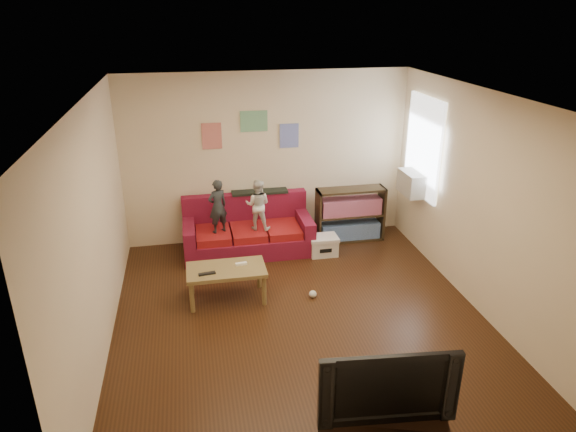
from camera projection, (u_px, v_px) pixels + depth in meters
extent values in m
cube|color=#3A1F0E|center=(300.00, 319.00, 6.35)|extent=(4.50, 5.00, 0.01)
cube|color=white|center=(303.00, 98.00, 5.32)|extent=(4.50, 5.00, 0.01)
cube|color=beige|center=(267.00, 158.00, 8.11)|extent=(4.50, 0.01, 2.70)
cube|color=beige|center=(380.00, 354.00, 3.56)|extent=(4.50, 0.01, 2.70)
cube|color=beige|center=(94.00, 234.00, 5.43)|extent=(0.01, 5.00, 2.70)
cube|color=beige|center=(482.00, 204.00, 6.24)|extent=(0.01, 5.00, 2.70)
cube|color=maroon|center=(248.00, 242.00, 8.04)|extent=(1.97, 0.89, 0.30)
cube|color=maroon|center=(245.00, 209.00, 8.20)|extent=(1.97, 0.18, 0.54)
cube|color=maroon|center=(189.00, 231.00, 7.77)|extent=(0.18, 0.89, 0.25)
cube|color=maroon|center=(304.00, 222.00, 8.09)|extent=(0.18, 0.89, 0.25)
cube|color=maroon|center=(213.00, 235.00, 7.80)|extent=(0.51, 0.67, 0.12)
cube|color=maroon|center=(248.00, 232.00, 7.89)|extent=(0.51, 0.67, 0.12)
cube|color=maroon|center=(283.00, 229.00, 7.99)|extent=(0.51, 0.67, 0.12)
cube|color=black|center=(260.00, 192.00, 8.14)|extent=(0.89, 0.22, 0.04)
imported|color=#272B2E|center=(218.00, 206.00, 7.61)|extent=(0.36, 0.30, 0.83)
imported|color=silver|center=(258.00, 205.00, 7.72)|extent=(0.46, 0.40, 0.79)
cube|color=olive|center=(226.00, 270.00, 6.61)|extent=(1.01, 0.56, 0.05)
cylinder|color=olive|center=(192.00, 298.00, 6.41)|extent=(0.06, 0.06, 0.41)
cylinder|color=olive|center=(264.00, 291.00, 6.57)|extent=(0.06, 0.06, 0.41)
cylinder|color=olive|center=(191.00, 280.00, 6.82)|extent=(0.06, 0.06, 0.41)
cylinder|color=olive|center=(259.00, 274.00, 6.99)|extent=(0.06, 0.06, 0.41)
cube|color=black|center=(207.00, 274.00, 6.44)|extent=(0.22, 0.08, 0.02)
cube|color=white|center=(241.00, 264.00, 6.68)|extent=(0.16, 0.06, 0.03)
cube|color=#322616|center=(318.00, 217.00, 8.23)|extent=(0.03, 0.33, 0.88)
cube|color=#322616|center=(381.00, 212.00, 8.43)|extent=(0.03, 0.33, 0.88)
cube|color=#322616|center=(349.00, 238.00, 8.49)|extent=(1.10, 0.33, 0.03)
cube|color=#322616|center=(351.00, 190.00, 8.17)|extent=(1.10, 0.33, 0.03)
cube|color=#322616|center=(350.00, 214.00, 8.33)|extent=(1.04, 0.33, 0.03)
cube|color=#3F5B8C|center=(349.00, 230.00, 8.44)|extent=(0.97, 0.28, 0.26)
cube|color=#8C3F5C|center=(350.00, 206.00, 8.27)|extent=(0.97, 0.28, 0.26)
cube|color=white|center=(423.00, 147.00, 7.62)|extent=(0.04, 1.08, 1.48)
cube|color=#B7B2A3|center=(412.00, 183.00, 7.81)|extent=(0.28, 0.55, 0.35)
cube|color=#D87266|center=(212.00, 136.00, 7.78)|extent=(0.30, 0.01, 0.40)
cube|color=#72B27F|center=(254.00, 121.00, 7.82)|extent=(0.42, 0.01, 0.32)
cube|color=#727FCC|center=(289.00, 136.00, 8.02)|extent=(0.30, 0.01, 0.38)
cube|color=white|center=(323.00, 247.00, 7.94)|extent=(0.42, 0.31, 0.25)
cube|color=white|center=(323.00, 238.00, 7.88)|extent=(0.44, 0.33, 0.05)
cube|color=black|center=(326.00, 251.00, 7.79)|extent=(0.19, 0.00, 0.06)
cube|color=black|center=(381.00, 430.00, 4.42)|extent=(1.13, 0.66, 0.40)
imported|color=black|center=(385.00, 380.00, 4.22)|extent=(1.17, 0.26, 0.67)
sphere|color=silver|center=(313.00, 294.00, 6.79)|extent=(0.10, 0.10, 0.10)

